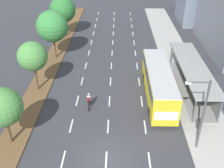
{
  "coord_description": "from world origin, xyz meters",
  "views": [
    {
      "loc": [
        0.82,
        -15.33,
        16.16
      ],
      "look_at": [
        0.24,
        9.81,
        1.2
      ],
      "focal_mm": 42.16,
      "sensor_mm": 36.0,
      "label": 1
    }
  ],
  "objects": [
    {
      "name": "bus",
      "position": [
        5.25,
        9.16,
        2.07
      ],
      "size": [
        2.54,
        11.29,
        3.37
      ],
      "color": "yellow",
      "rests_on": "ground"
    },
    {
      "name": "median_tree_third",
      "position": [
        -8.08,
        19.04,
        4.69
      ],
      "size": [
        4.31,
        4.31,
        6.74
      ],
      "color": "brown",
      "rests_on": "median_strip"
    },
    {
      "name": "lane_divider_left",
      "position": [
        -3.5,
        18.82,
        0.0
      ],
      "size": [
        0.14,
        48.64,
        0.01
      ],
      "color": "white",
      "rests_on": "ground"
    },
    {
      "name": "sidewalk_right",
      "position": [
        9.25,
        20.0,
        0.07
      ],
      "size": [
        4.5,
        52.0,
        0.15
      ],
      "primitive_type": "cube",
      "color": "#ADAAA3",
      "rests_on": "ground"
    },
    {
      "name": "ground_plane",
      "position": [
        0.0,
        0.0,
        0.0
      ],
      "size": [
        140.0,
        140.0,
        0.0
      ],
      "primitive_type": "plane",
      "color": "#38383D"
    },
    {
      "name": "median_tree_second",
      "position": [
        -8.35,
        10.32,
        4.24
      ],
      "size": [
        3.26,
        3.26,
        5.77
      ],
      "color": "brown",
      "rests_on": "median_strip"
    },
    {
      "name": "lane_divider_right",
      "position": [
        3.5,
        18.82,
        0.0
      ],
      "size": [
        0.14,
        48.64,
        0.01
      ],
      "color": "white",
      "rests_on": "ground"
    },
    {
      "name": "median_tree_nearest",
      "position": [
        -8.36,
        1.61,
        3.76
      ],
      "size": [
        3.27,
        3.27,
        5.29
      ],
      "color": "brown",
      "rests_on": "median_strip"
    },
    {
      "name": "streetlight",
      "position": [
        7.42,
        1.3,
        3.89
      ],
      "size": [
        1.91,
        0.24,
        6.5
      ],
      "color": "#4C4C51",
      "rests_on": "sidewalk_right"
    },
    {
      "name": "cyclist",
      "position": [
        -2.06,
        6.97,
        0.79
      ],
      "size": [
        0.46,
        1.82,
        1.71
      ],
      "color": "black",
      "rests_on": "ground"
    },
    {
      "name": "median_strip",
      "position": [
        -8.3,
        20.0,
        0.06
      ],
      "size": [
        2.6,
        52.0,
        0.12
      ],
      "primitive_type": "cube",
      "color": "brown",
      "rests_on": "ground"
    },
    {
      "name": "median_tree_fourth",
      "position": [
        -8.28,
        27.75,
        4.62
      ],
      "size": [
        4.25,
        4.25,
        6.63
      ],
      "color": "brown",
      "rests_on": "median_strip"
    },
    {
      "name": "lane_divider_center",
      "position": [
        0.0,
        18.82,
        0.0
      ],
      "size": [
        0.14,
        48.64,
        0.01
      ],
      "color": "white",
      "rests_on": "ground"
    },
    {
      "name": "bus_shelter",
      "position": [
        9.53,
        10.97,
        1.86
      ],
      "size": [
        2.9,
        13.6,
        2.86
      ],
      "color": "gray",
      "rests_on": "sidewalk_right"
    },
    {
      "name": "trash_bin",
      "position": [
        8.45,
        3.89,
        0.57
      ],
      "size": [
        0.52,
        0.52,
        0.85
      ],
      "primitive_type": "cylinder",
      "color": "#4C4C51",
      "rests_on": "sidewalk_right"
    }
  ]
}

